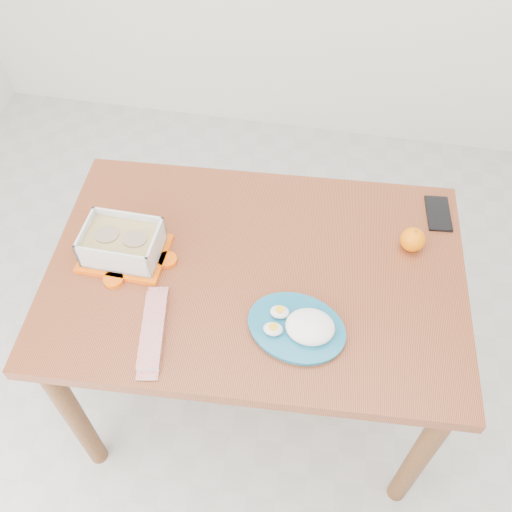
% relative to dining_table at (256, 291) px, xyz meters
% --- Properties ---
extents(ground, '(3.50, 3.50, 0.00)m').
position_rel_dining_table_xyz_m(ground, '(0.04, -0.20, -0.65)').
color(ground, '#B7B7B2').
rests_on(ground, ground).
extents(dining_table, '(1.20, 0.84, 0.75)m').
position_rel_dining_table_xyz_m(dining_table, '(0.00, 0.00, 0.00)').
color(dining_table, brown).
rests_on(dining_table, ground).
extents(food_container, '(0.24, 0.18, 0.10)m').
position_rel_dining_table_xyz_m(food_container, '(-0.37, -0.02, 0.15)').
color(food_container, '#FF5E07').
rests_on(food_container, dining_table).
extents(orange_fruit, '(0.07, 0.07, 0.07)m').
position_rel_dining_table_xyz_m(orange_fruit, '(0.42, 0.16, 0.14)').
color(orange_fruit, '#FF6E05').
rests_on(orange_fruit, dining_table).
extents(rice_plate, '(0.31, 0.31, 0.07)m').
position_rel_dining_table_xyz_m(rice_plate, '(0.15, -0.17, 0.13)').
color(rice_plate, '#19678A').
rests_on(rice_plate, dining_table).
extents(candy_bar, '(0.09, 0.23, 0.02)m').
position_rel_dining_table_xyz_m(candy_bar, '(-0.22, -0.24, 0.11)').
color(candy_bar, '#B00A09').
rests_on(candy_bar, dining_table).
extents(smartphone, '(0.08, 0.14, 0.01)m').
position_rel_dining_table_xyz_m(smartphone, '(0.50, 0.30, 0.11)').
color(smartphone, black).
rests_on(smartphone, dining_table).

